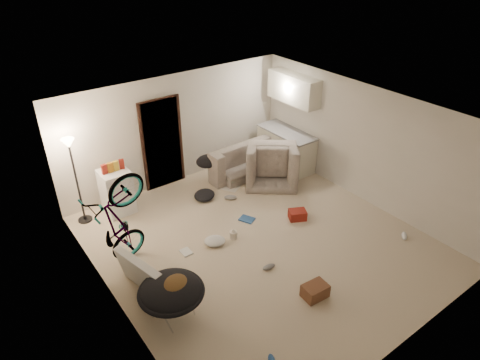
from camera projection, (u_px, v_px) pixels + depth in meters
floor at (259, 242)px, 8.07m from camera, size 5.50×6.00×0.02m
ceiling at (263, 117)px, 6.80m from camera, size 5.50×6.00×0.02m
wall_back at (176, 129)px, 9.52m from camera, size 5.50×0.02×2.50m
wall_front at (412, 285)px, 5.35m from camera, size 5.50×0.02×2.50m
wall_left at (109, 245)px, 6.02m from camera, size 0.02×6.00×2.50m
wall_right at (364, 144)px, 8.85m from camera, size 0.02×6.00×2.50m
doorway at (162, 144)px, 9.41m from camera, size 0.85×0.10×2.04m
door_trim at (162, 144)px, 9.38m from camera, size 0.97×0.04×2.10m
floor_lamp at (73, 163)px, 8.01m from camera, size 0.28×0.28×1.81m
kitchen_counter at (286, 149)px, 10.48m from camera, size 0.60×1.50×0.88m
counter_top at (287, 132)px, 10.25m from camera, size 0.64×1.54×0.04m
kitchen_uppers at (294, 89)px, 9.78m from camera, size 0.38×1.40×0.65m
sofa at (241, 159)px, 10.34m from camera, size 2.01×0.83×0.58m
armchair at (271, 164)px, 9.95m from camera, size 1.52×1.50×0.75m
bicycle at (122, 243)px, 7.26m from camera, size 1.96×1.06×1.08m
mini_fridge at (117, 191)px, 8.72m from camera, size 0.56×0.56×0.95m
snack_box_0 at (105, 171)px, 8.37m from camera, size 0.11×0.08×0.30m
snack_box_1 at (111, 170)px, 8.43m from camera, size 0.10×0.07×0.30m
snack_box_2 at (116, 168)px, 8.49m from camera, size 0.10×0.07×0.30m
snack_box_3 at (122, 166)px, 8.55m from camera, size 0.12×0.10×0.30m
saucer_chair at (172, 296)px, 6.30m from camera, size 0.99×0.99×0.70m
hoodie at (175, 286)px, 6.21m from camera, size 0.61×0.57×0.22m
sofa_drape at (208, 161)px, 9.73m from camera, size 0.62×0.54×0.28m
tv_box at (143, 275)px, 6.79m from camera, size 0.50×1.09×0.71m
drink_case_a at (315, 291)px, 6.81m from camera, size 0.42×0.31×0.23m
drink_case_b at (297, 215)px, 8.66m from camera, size 0.42×0.38×0.20m
juicer at (233, 234)px, 8.13m from camera, size 0.14×0.14×0.21m
newspaper at (228, 186)px, 9.82m from camera, size 0.59×0.64×0.01m
book_blue at (247, 219)px, 8.67m from camera, size 0.32×0.36×0.03m
book_white at (186, 252)px, 7.80m from camera, size 0.18×0.24×0.02m
shoe_1 at (230, 197)px, 9.31m from camera, size 0.29×0.25×0.10m
shoe_3 at (269, 267)px, 7.40m from camera, size 0.25×0.13×0.09m
shoe_4 at (404, 236)px, 8.15m from camera, size 0.26×0.24×0.09m
clothes_lump_b at (204, 195)px, 9.35m from camera, size 0.67×0.67×0.15m
clothes_lump_c at (215, 241)px, 7.99m from camera, size 0.51×0.49×0.12m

